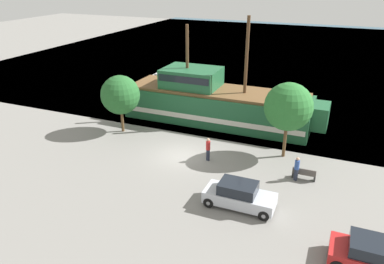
{
  "coord_description": "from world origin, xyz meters",
  "views": [
    {
      "loc": [
        10.64,
        -23.22,
        13.02
      ],
      "look_at": [
        0.01,
        2.0,
        1.2
      ],
      "focal_mm": 35.0,
      "sensor_mm": 36.0,
      "label": 1
    }
  ],
  "objects_px": {
    "fire_hydrant": "(228,180)",
    "pedestrian_walking_near": "(297,169)",
    "moored_boat_dockside": "(168,80)",
    "parked_car_curb_mid": "(239,195)",
    "pirate_ship": "(215,102)",
    "bench_promenade_east": "(304,174)",
    "parked_car_curb_front": "(373,256)",
    "pedestrian_walking_far": "(208,149)"
  },
  "relations": [
    {
      "from": "parked_car_curb_front",
      "to": "pedestrian_walking_far",
      "type": "relative_size",
      "value": 2.21
    },
    {
      "from": "pirate_ship",
      "to": "parked_car_curb_front",
      "type": "relative_size",
      "value": 4.63
    },
    {
      "from": "parked_car_curb_front",
      "to": "pedestrian_walking_far",
      "type": "bearing_deg",
      "value": 146.3
    },
    {
      "from": "moored_boat_dockside",
      "to": "pirate_ship",
      "type": "bearing_deg",
      "value": -44.73
    },
    {
      "from": "pirate_ship",
      "to": "moored_boat_dockside",
      "type": "bearing_deg",
      "value": 135.27
    },
    {
      "from": "fire_hydrant",
      "to": "pedestrian_walking_far",
      "type": "bearing_deg",
      "value": 131.1
    },
    {
      "from": "parked_car_curb_mid",
      "to": "pirate_ship",
      "type": "bearing_deg",
      "value": 115.41
    },
    {
      "from": "pirate_ship",
      "to": "pedestrian_walking_far",
      "type": "height_order",
      "value": "pirate_ship"
    },
    {
      "from": "parked_car_curb_front",
      "to": "parked_car_curb_mid",
      "type": "xyz_separation_m",
      "value": [
        -7.22,
        2.49,
        0.01
      ]
    },
    {
      "from": "fire_hydrant",
      "to": "pedestrian_walking_near",
      "type": "xyz_separation_m",
      "value": [
        4.02,
        2.41,
        0.46
      ]
    },
    {
      "from": "moored_boat_dockside",
      "to": "parked_car_curb_mid",
      "type": "xyz_separation_m",
      "value": [
        15.63,
        -22.18,
        0.25
      ]
    },
    {
      "from": "moored_boat_dockside",
      "to": "parked_car_curb_mid",
      "type": "height_order",
      "value": "parked_car_curb_mid"
    },
    {
      "from": "pirate_ship",
      "to": "fire_hydrant",
      "type": "relative_size",
      "value": 23.99
    },
    {
      "from": "parked_car_curb_front",
      "to": "pedestrian_walking_far",
      "type": "distance_m",
      "value": 13.25
    },
    {
      "from": "pirate_ship",
      "to": "pedestrian_walking_far",
      "type": "relative_size",
      "value": 10.24
    },
    {
      "from": "moored_boat_dockside",
      "to": "fire_hydrant",
      "type": "bearing_deg",
      "value": -54.65
    },
    {
      "from": "parked_car_curb_mid",
      "to": "fire_hydrant",
      "type": "bearing_deg",
      "value": 123.33
    },
    {
      "from": "parked_car_curb_front",
      "to": "pedestrian_walking_near",
      "type": "relative_size",
      "value": 2.32
    },
    {
      "from": "pirate_ship",
      "to": "parked_car_curb_front",
      "type": "height_order",
      "value": "pirate_ship"
    },
    {
      "from": "pirate_ship",
      "to": "bench_promenade_east",
      "type": "relative_size",
      "value": 11.89
    },
    {
      "from": "pirate_ship",
      "to": "pedestrian_walking_near",
      "type": "height_order",
      "value": "pirate_ship"
    },
    {
      "from": "fire_hydrant",
      "to": "pirate_ship",
      "type": "bearing_deg",
      "value": 113.74
    },
    {
      "from": "parked_car_curb_mid",
      "to": "pedestrian_walking_far",
      "type": "distance_m",
      "value": 6.17
    },
    {
      "from": "moored_boat_dockside",
      "to": "pedestrian_walking_near",
      "type": "height_order",
      "value": "pedestrian_walking_near"
    },
    {
      "from": "pirate_ship",
      "to": "bench_promenade_east",
      "type": "height_order",
      "value": "pirate_ship"
    },
    {
      "from": "parked_car_curb_front",
      "to": "fire_hydrant",
      "type": "xyz_separation_m",
      "value": [
        -8.57,
        4.54,
        -0.34
      ]
    },
    {
      "from": "moored_boat_dockside",
      "to": "fire_hydrant",
      "type": "height_order",
      "value": "moored_boat_dockside"
    },
    {
      "from": "parked_car_curb_mid",
      "to": "pedestrian_walking_near",
      "type": "relative_size",
      "value": 2.47
    },
    {
      "from": "parked_car_curb_mid",
      "to": "pedestrian_walking_near",
      "type": "height_order",
      "value": "pedestrian_walking_near"
    },
    {
      "from": "bench_promenade_east",
      "to": "pedestrian_walking_near",
      "type": "bearing_deg",
      "value": -149.08
    },
    {
      "from": "parked_car_curb_front",
      "to": "bench_promenade_east",
      "type": "relative_size",
      "value": 2.57
    },
    {
      "from": "parked_car_curb_front",
      "to": "pedestrian_walking_far",
      "type": "height_order",
      "value": "pedestrian_walking_far"
    },
    {
      "from": "pedestrian_walking_near",
      "to": "pedestrian_walking_far",
      "type": "bearing_deg",
      "value": 176.48
    },
    {
      "from": "parked_car_curb_mid",
      "to": "bench_promenade_east",
      "type": "distance_m",
      "value": 5.72
    },
    {
      "from": "fire_hydrant",
      "to": "pedestrian_walking_far",
      "type": "distance_m",
      "value": 3.76
    },
    {
      "from": "pedestrian_walking_near",
      "to": "pirate_ship",
      "type": "bearing_deg",
      "value": 136.66
    },
    {
      "from": "fire_hydrant",
      "to": "bench_promenade_east",
      "type": "relative_size",
      "value": 0.5
    },
    {
      "from": "pedestrian_walking_far",
      "to": "pirate_ship",
      "type": "bearing_deg",
      "value": 105.85
    },
    {
      "from": "parked_car_curb_front",
      "to": "pedestrian_walking_near",
      "type": "xyz_separation_m",
      "value": [
        -4.55,
        6.95,
        0.11
      ]
    },
    {
      "from": "parked_car_curb_front",
      "to": "fire_hydrant",
      "type": "bearing_deg",
      "value": 152.08
    },
    {
      "from": "moored_boat_dockside",
      "to": "pedestrian_walking_near",
      "type": "distance_m",
      "value": 25.47
    },
    {
      "from": "parked_car_curb_mid",
      "to": "pedestrian_walking_far",
      "type": "bearing_deg",
      "value": 128.02
    }
  ]
}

